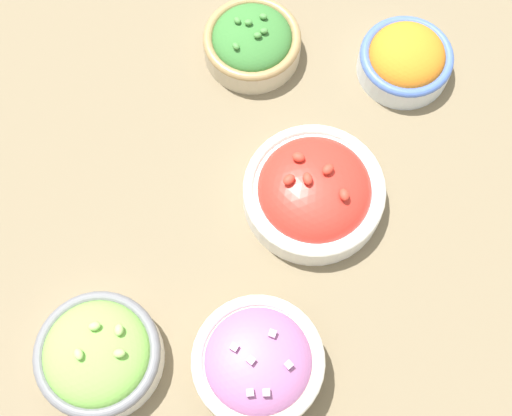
{
  "coord_description": "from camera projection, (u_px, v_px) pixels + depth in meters",
  "views": [
    {
      "loc": [
        0.28,
        0.02,
        0.78
      ],
      "look_at": [
        0.0,
        0.0,
        0.03
      ],
      "focal_mm": 50.0,
      "sensor_mm": 36.0,
      "label": 1
    }
  ],
  "objects": [
    {
      "name": "ground_plane",
      "position": [
        256.0,
        217.0,
        0.83
      ],
      "size": [
        3.0,
        3.0,
        0.0
      ],
      "primitive_type": "plane",
      "color": "#75664C"
    },
    {
      "name": "bowl_broccoli",
      "position": [
        252.0,
        42.0,
        0.88
      ],
      "size": [
        0.12,
        0.12,
        0.06
      ],
      "color": "beige",
      "rests_on": "ground_plane"
    },
    {
      "name": "bowl_red_onion",
      "position": [
        258.0,
        363.0,
        0.73
      ],
      "size": [
        0.14,
        0.14,
        0.08
      ],
      "color": "beige",
      "rests_on": "ground_plane"
    },
    {
      "name": "bowl_lettuce",
      "position": [
        98.0,
        355.0,
        0.74
      ],
      "size": [
        0.13,
        0.13,
        0.07
      ],
      "color": "white",
      "rests_on": "ground_plane"
    },
    {
      "name": "bowl_carrots",
      "position": [
        406.0,
        59.0,
        0.87
      ],
      "size": [
        0.12,
        0.12,
        0.06
      ],
      "color": "silver",
      "rests_on": "ground_plane"
    },
    {
      "name": "bowl_cherry_tomatoes",
      "position": [
        314.0,
        191.0,
        0.81
      ],
      "size": [
        0.16,
        0.16,
        0.07
      ],
      "color": "white",
      "rests_on": "ground_plane"
    }
  ]
}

